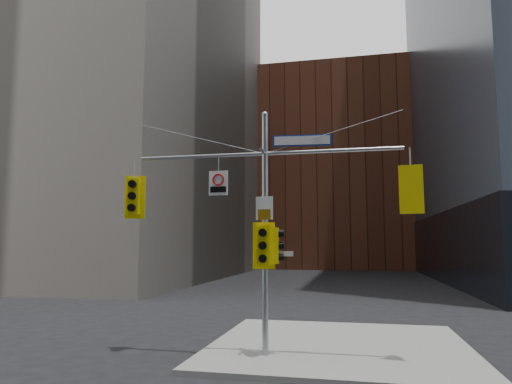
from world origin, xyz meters
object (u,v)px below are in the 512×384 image
at_px(signal_assembly, 265,206).
at_px(traffic_light_west_arm, 134,197).
at_px(traffic_light_pole_side, 276,246).
at_px(traffic_light_east_arm, 411,190).
at_px(regulatory_sign_arm, 218,182).
at_px(street_sign_blade, 302,140).
at_px(traffic_light_pole_front, 263,246).

height_order(signal_assembly, traffic_light_west_arm, signal_assembly).
relative_size(traffic_light_west_arm, traffic_light_pole_side, 1.32).
relative_size(traffic_light_east_arm, regulatory_sign_arm, 1.80).
xyz_separation_m(street_sign_blade, regulatory_sign_arm, (-2.56, -0.02, -1.18)).
bearing_deg(street_sign_blade, regulatory_sign_arm, 175.36).
distance_m(traffic_light_east_arm, traffic_light_pole_front, 4.43).
bearing_deg(signal_assembly, regulatory_sign_arm, -179.20).
distance_m(street_sign_blade, regulatory_sign_arm, 2.82).
bearing_deg(traffic_light_pole_side, traffic_light_east_arm, -95.55).
xyz_separation_m(traffic_light_pole_side, traffic_light_pole_front, (-0.32, -0.28, 0.00)).
bearing_deg(street_sign_blade, traffic_light_east_arm, -5.21).
height_order(traffic_light_pole_side, street_sign_blade, street_sign_blade).
xyz_separation_m(traffic_light_east_arm, street_sign_blade, (-3.03, 0.00, 1.55)).
relative_size(signal_assembly, traffic_light_pole_side, 7.62).
relative_size(signal_assembly, traffic_light_pole_front, 5.90).
bearing_deg(traffic_light_west_arm, traffic_light_pole_front, -17.43).
xyz_separation_m(signal_assembly, traffic_light_west_arm, (-4.25, 0.01, 0.38)).
xyz_separation_m(traffic_light_pole_front, street_sign_blade, (1.12, 0.27, 3.09)).
distance_m(traffic_light_pole_side, street_sign_blade, 3.19).
height_order(traffic_light_east_arm, regulatory_sign_arm, regulatory_sign_arm).
bearing_deg(traffic_light_pole_side, signal_assembly, 86.59).
distance_m(traffic_light_east_arm, street_sign_blade, 3.40).
bearing_deg(traffic_light_east_arm, traffic_light_pole_front, 11.03).
relative_size(traffic_light_pole_side, street_sign_blade, 0.60).
bearing_deg(traffic_light_west_arm, street_sign_blade, -13.77).
distance_m(traffic_light_west_arm, regulatory_sign_arm, 2.83).
bearing_deg(traffic_light_east_arm, signal_assembly, 7.35).
distance_m(signal_assembly, street_sign_blade, 2.23).
bearing_deg(signal_assembly, traffic_light_east_arm, 0.01).
bearing_deg(traffic_light_west_arm, traffic_light_pole_side, -13.69).
bearing_deg(traffic_light_west_arm, traffic_light_east_arm, -13.75).
bearing_deg(traffic_light_pole_side, traffic_light_west_arm, 84.58).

